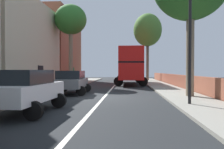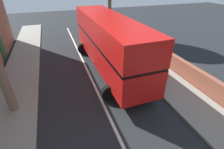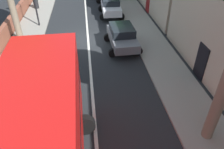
{
  "view_description": "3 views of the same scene",
  "coord_description": "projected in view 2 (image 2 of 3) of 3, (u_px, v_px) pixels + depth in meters",
  "views": [
    {
      "loc": [
        1.46,
        -13.67,
        1.65
      ],
      "look_at": [
        0.11,
        5.25,
        1.31
      ],
      "focal_mm": 35.58,
      "sensor_mm": 36.0,
      "label": 1
    },
    {
      "loc": [
        -2.06,
        1.89,
        6.47
      ],
      "look_at": [
        0.98,
        10.43,
        1.15
      ],
      "focal_mm": 26.88,
      "sensor_mm": 36.0,
      "label": 2
    },
    {
      "loc": [
        0.06,
        16.06,
        7.72
      ],
      "look_at": [
        -0.92,
        8.2,
        2.16
      ],
      "focal_mm": 34.64,
      "sensor_mm": 36.0,
      "label": 3
    }
  ],
  "objects": [
    {
      "name": "double_decker_bus",
      "position": [
        108.0,
        41.0,
        12.42
      ],
      "size": [
        3.68,
        11.08,
        4.06
      ],
      "color": "red",
      "rests_on": "ground"
    }
  ]
}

